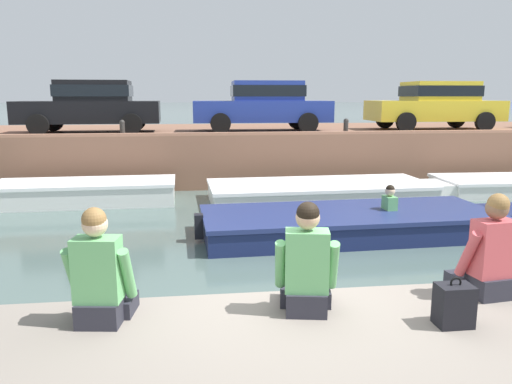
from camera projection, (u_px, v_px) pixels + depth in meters
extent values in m
plane|color=#4C605B|center=(244.00, 236.00, 9.56)|extent=(400.00, 400.00, 0.00)
cube|color=brown|center=(220.00, 151.00, 17.02)|extent=(60.00, 6.00, 1.55)
cube|color=#9F6C52|center=(226.00, 134.00, 14.06)|extent=(60.00, 0.24, 0.08)
cube|color=white|center=(86.00, 194.00, 12.43)|extent=(4.39, 1.67, 0.48)
cube|color=white|center=(85.00, 183.00, 12.37)|extent=(4.45, 1.73, 0.08)
cube|color=brown|center=(99.00, 186.00, 12.44)|extent=(0.27, 1.42, 0.06)
cube|color=white|center=(319.00, 193.00, 12.74)|extent=(5.60, 2.32, 0.39)
cube|color=white|center=(440.00, 189.00, 13.25)|extent=(1.14, 1.21, 0.39)
cube|color=white|center=(319.00, 184.00, 12.69)|extent=(5.66, 2.38, 0.08)
cube|color=brown|center=(303.00, 189.00, 12.65)|extent=(0.30, 1.94, 0.06)
cube|color=navy|center=(348.00, 225.00, 9.58)|extent=(5.57, 2.20, 0.40)
cube|color=navy|center=(504.00, 218.00, 10.10)|extent=(1.14, 1.15, 0.40)
cube|color=navy|center=(348.00, 213.00, 9.53)|extent=(5.63, 2.27, 0.08)
cube|color=brown|center=(327.00, 219.00, 9.49)|extent=(0.30, 1.82, 0.06)
cube|color=black|center=(199.00, 226.00, 9.11)|extent=(0.17, 0.21, 0.45)
cube|color=#66B26B|center=(389.00, 207.00, 9.65)|extent=(0.21, 0.33, 0.44)
sphere|color=beige|center=(390.00, 191.00, 9.59)|extent=(0.19, 0.19, 0.19)
sphere|color=black|center=(390.00, 189.00, 9.58)|extent=(0.17, 0.17, 0.17)
cube|color=black|center=(90.00, 112.00, 14.91)|extent=(4.16, 1.91, 0.64)
cube|color=black|center=(94.00, 91.00, 14.81)|extent=(2.10, 1.63, 0.60)
cube|color=black|center=(94.00, 91.00, 14.81)|extent=(2.18, 1.67, 0.33)
cylinder|color=black|center=(38.00, 125.00, 13.89)|extent=(0.61, 0.20, 0.60)
cylinder|color=black|center=(53.00, 121.00, 15.65)|extent=(0.61, 0.20, 0.60)
cylinder|color=black|center=(132.00, 124.00, 14.28)|extent=(0.61, 0.20, 0.60)
cylinder|color=black|center=(136.00, 121.00, 16.05)|extent=(0.61, 0.20, 0.60)
cube|color=#233893|center=(261.00, 111.00, 15.55)|extent=(4.25, 1.80, 0.64)
cube|color=#233893|center=(267.00, 91.00, 15.45)|extent=(2.14, 1.55, 0.60)
cube|color=black|center=(267.00, 91.00, 15.45)|extent=(2.22, 1.59, 0.33)
cylinder|color=black|center=(221.00, 123.00, 14.62)|extent=(0.60, 0.19, 0.60)
cylinder|color=black|center=(219.00, 120.00, 16.33)|extent=(0.60, 0.19, 0.60)
cylinder|color=black|center=(308.00, 123.00, 14.89)|extent=(0.60, 0.19, 0.60)
cylinder|color=black|center=(297.00, 120.00, 16.60)|extent=(0.60, 0.19, 0.60)
cube|color=yellow|center=(433.00, 111.00, 16.26)|extent=(4.17, 1.89, 0.64)
cube|color=yellow|center=(439.00, 91.00, 16.15)|extent=(2.10, 1.63, 0.60)
cube|color=black|center=(439.00, 91.00, 16.15)|extent=(2.18, 1.66, 0.33)
cylinder|color=black|center=(406.00, 122.00, 15.30)|extent=(0.60, 0.20, 0.60)
cylinder|color=black|center=(385.00, 119.00, 17.08)|extent=(0.60, 0.20, 0.60)
cylinder|color=black|center=(485.00, 122.00, 15.55)|extent=(0.60, 0.20, 0.60)
cylinder|color=black|center=(456.00, 119.00, 17.34)|extent=(0.60, 0.20, 0.60)
cylinder|color=#2D2B28|center=(122.00, 130.00, 13.81)|extent=(0.14, 0.14, 0.35)
sphere|color=#2D2B28|center=(122.00, 122.00, 13.77)|extent=(0.15, 0.15, 0.15)
cylinder|color=#2D2B28|center=(346.00, 128.00, 14.60)|extent=(0.14, 0.14, 0.35)
sphere|color=#2D2B28|center=(346.00, 121.00, 14.56)|extent=(0.15, 0.15, 0.15)
cube|color=#282833|center=(100.00, 312.00, 4.00)|extent=(0.38, 0.33, 0.20)
cube|color=#282833|center=(109.00, 304.00, 4.22)|extent=(0.48, 0.38, 0.14)
cube|color=#66B26B|center=(98.00, 269.00, 3.93)|extent=(0.39, 0.27, 0.52)
cylinder|color=#66B26B|center=(127.00, 274.00, 3.99)|extent=(0.13, 0.29, 0.47)
cylinder|color=#66B26B|center=(73.00, 273.00, 4.00)|extent=(0.13, 0.29, 0.47)
sphere|color=beige|center=(95.00, 224.00, 3.86)|extent=(0.20, 0.20, 0.20)
sphere|color=olive|center=(94.00, 219.00, 3.85)|extent=(0.19, 0.19, 0.19)
cube|color=#282833|center=(306.00, 301.00, 4.21)|extent=(0.38, 0.34, 0.20)
cube|color=#282833|center=(305.00, 295.00, 4.43)|extent=(0.49, 0.39, 0.14)
cube|color=#66B26B|center=(307.00, 261.00, 4.14)|extent=(0.39, 0.28, 0.52)
cylinder|color=#66B26B|center=(333.00, 265.00, 4.19)|extent=(0.14, 0.30, 0.47)
cylinder|color=#66B26B|center=(280.00, 264.00, 4.21)|extent=(0.14, 0.30, 0.47)
sphere|color=tan|center=(308.00, 218.00, 4.07)|extent=(0.20, 0.20, 0.20)
sphere|color=black|center=(308.00, 213.00, 4.05)|extent=(0.19, 0.19, 0.19)
cube|color=#282833|center=(490.00, 286.00, 4.55)|extent=(0.37, 0.32, 0.20)
cube|color=#282833|center=(474.00, 281.00, 4.76)|extent=(0.48, 0.37, 0.14)
cube|color=#C64C51|center=(493.00, 248.00, 4.48)|extent=(0.38, 0.26, 0.52)
cylinder|color=#C64C51|center=(509.00, 250.00, 4.59)|extent=(0.12, 0.29, 0.47)
cylinder|color=#C64C51|center=(468.00, 254.00, 4.48)|extent=(0.12, 0.29, 0.47)
sphere|color=brown|center=(497.00, 208.00, 4.41)|extent=(0.20, 0.20, 0.20)
sphere|color=olive|center=(498.00, 204.00, 4.39)|extent=(0.19, 0.19, 0.19)
cylinder|color=#E07F6B|center=(302.00, 297.00, 4.33)|extent=(0.06, 0.06, 0.18)
cylinder|color=white|center=(302.00, 286.00, 4.31)|extent=(0.04, 0.04, 0.02)
cube|color=black|center=(454.00, 305.00, 3.96)|extent=(0.28, 0.20, 0.34)
cube|color=black|center=(447.00, 306.00, 4.08)|extent=(0.22, 0.06, 0.18)
torus|color=black|center=(456.00, 283.00, 3.93)|extent=(0.10, 0.02, 0.10)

